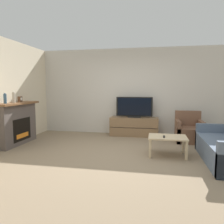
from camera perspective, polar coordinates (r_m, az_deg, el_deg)
name	(u,v)px	position (r m, az deg, el deg)	size (l,w,h in m)	color
ground_plane	(116,155)	(4.88, 1.11, -11.17)	(24.00, 24.00, 0.00)	#89755B
wall_back	(129,92)	(6.97, 4.47, 5.31)	(12.00, 0.06, 2.70)	beige
fireplace	(17,123)	(6.18, -23.54, -2.66)	(0.40, 1.45, 1.10)	#564C47
mantel_vase_left	(5,99)	(5.76, -26.14, 3.17)	(0.07, 0.07, 0.25)	#385670
mantel_vase_centre_left	(14,97)	(6.02, -24.27, 3.52)	(0.08, 0.08, 0.29)	beige
mantel_clock	(20,99)	(6.24, -22.90, 3.09)	(0.08, 0.11, 0.15)	brown
tv_stand	(134,127)	(6.75, 5.78, -3.82)	(1.46, 0.47, 0.57)	brown
tv	(134,108)	(6.67, 5.83, 1.07)	(1.10, 0.18, 0.62)	black
armchair	(189,131)	(6.39, 19.40, -4.81)	(0.70, 0.76, 0.82)	brown
coffee_table	(167,139)	(4.91, 14.29, -6.87)	(0.81, 0.59, 0.42)	#CCB289
remote	(164,137)	(4.80, 13.43, -6.27)	(0.05, 0.15, 0.02)	black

